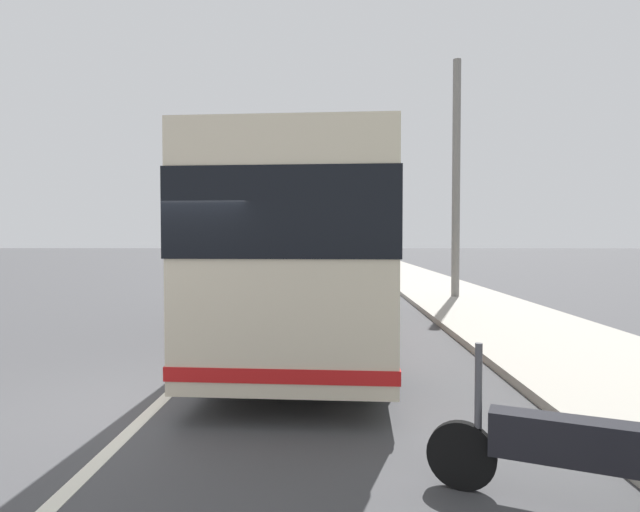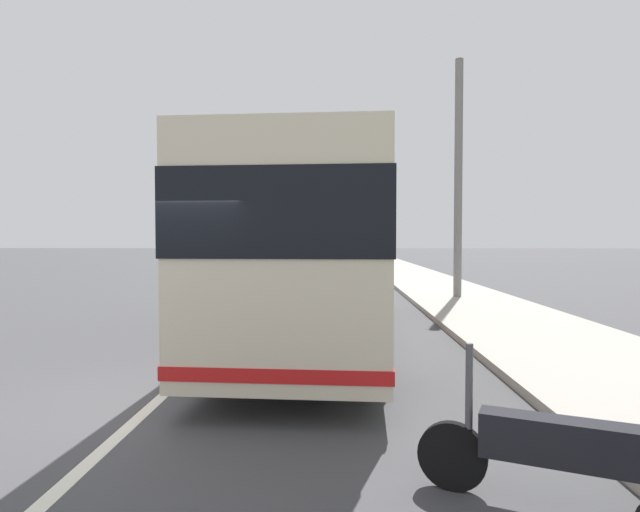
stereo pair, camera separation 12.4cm
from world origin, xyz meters
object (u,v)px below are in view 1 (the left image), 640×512
car_far_distant (328,257)px  utility_pole (456,181)px  coach_bus (318,246)px  car_behind_bus (328,262)px  motorcycle_by_tree (577,451)px

car_far_distant → utility_pole: bearing=-171.8°
coach_bus → car_behind_bus: bearing=2.8°
car_behind_bus → utility_pole: bearing=-164.5°
coach_bus → car_behind_bus: size_ratio=2.22×
car_far_distant → car_behind_bus: 7.57m
car_far_distant → utility_pole: utility_pole is taller
car_far_distant → utility_pole: 21.23m
coach_bus → motorcycle_by_tree: size_ratio=4.80×
car_behind_bus → utility_pole: (-12.92, -4.43, 3.33)m
coach_bus → motorcycle_by_tree: 7.18m
motorcycle_by_tree → car_behind_bus: 26.55m
coach_bus → car_behind_bus: 19.82m
motorcycle_by_tree → car_behind_bus: bearing=-63.4°
motorcycle_by_tree → car_far_distant: 34.10m
motorcycle_by_tree → car_far_distant: car_far_distant is taller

